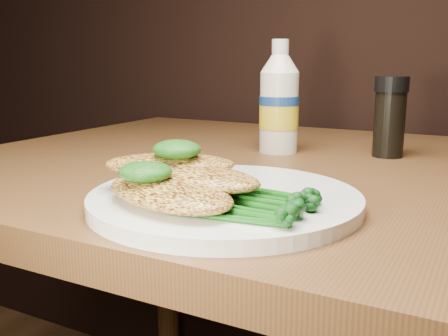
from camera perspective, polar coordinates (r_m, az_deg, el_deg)
The scene contains 9 objects.
plate at distance 0.55m, azimuth 0.09°, elevation -3.51°, with size 0.29×0.29×0.01m, color white.
chicken_front at distance 0.50m, azimuth -6.12°, elevation -2.75°, with size 0.16×0.08×0.03m, color #E9B94A.
chicken_mid at distance 0.53m, azimuth -3.31°, elevation -1.01°, with size 0.15×0.08×0.02m, color #E9B94A.
chicken_back at distance 0.55m, azimuth -6.04°, elevation 0.41°, with size 0.14×0.07×0.02m, color #E9B94A.
pesto_front at distance 0.50m, azimuth -8.71°, elevation -0.43°, with size 0.05×0.05×0.02m, color black.
pesto_back at distance 0.54m, azimuth -5.25°, elevation 2.06°, with size 0.05×0.05×0.02m, color black.
broccolini_bundle at distance 0.49m, azimuth 2.72°, elevation -3.33°, with size 0.14×0.11×0.02m, color #145813, non-canonical shape.
mayo_bottle at distance 0.85m, azimuth 6.13°, elevation 7.84°, with size 0.06×0.06×0.18m, color white, non-canonical shape.
pepper_grinder at distance 0.85m, azimuth 17.85°, elevation 5.39°, with size 0.05×0.05×0.13m, color black, non-canonical shape.
Camera 1 is at (0.19, 0.34, 0.91)m, focal length 41.33 mm.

